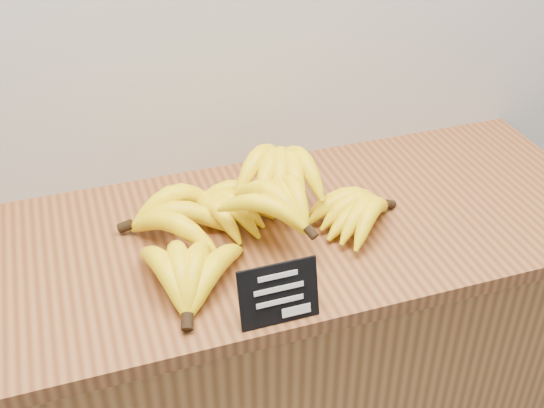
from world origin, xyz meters
The scene contains 4 objects.
counter centered at (-0.17, 2.75, 0.45)m, with size 1.27×0.50×0.90m, color #9E6733.
counter_top centered at (-0.17, 2.75, 0.92)m, with size 1.40×0.54×0.03m, color brown.
chalkboard_sign centered at (-0.22, 2.51, 0.98)m, with size 0.13×0.01×0.11m, color black.
banana_pile centered at (-0.21, 2.74, 0.98)m, with size 0.58×0.40×0.12m.
Camera 1 is at (-0.49, 1.75, 1.71)m, focal length 45.00 mm.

